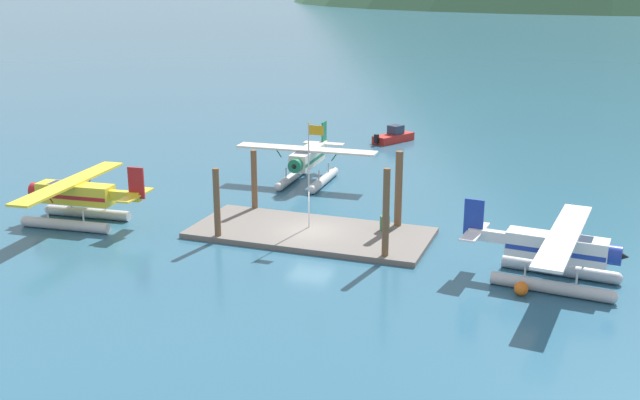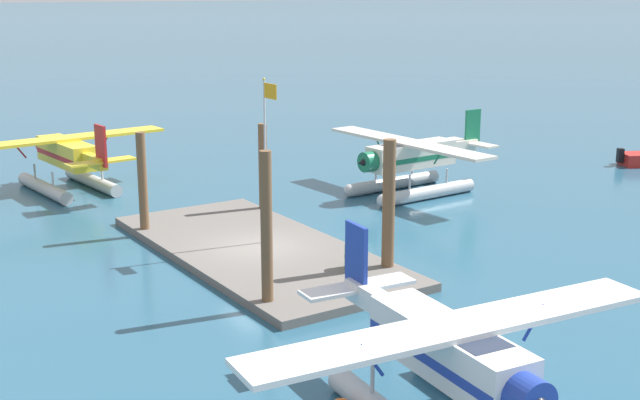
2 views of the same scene
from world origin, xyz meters
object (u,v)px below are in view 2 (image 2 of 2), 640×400
at_px(seaplane_white_stbd_aft, 449,365).
at_px(seaplane_yellow_port_aft, 67,160).
at_px(seaplane_cream_bow_left, 411,163).
at_px(fuel_drum, 353,256).
at_px(flagpole, 267,143).

relative_size(seaplane_white_stbd_aft, seaplane_yellow_port_aft, 1.00).
relative_size(seaplane_yellow_port_aft, seaplane_cream_bow_left, 1.00).
distance_m(fuel_drum, seaplane_cream_bow_left, 12.71).
height_order(fuel_drum, seaplane_yellow_port_aft, seaplane_yellow_port_aft).
xyz_separation_m(flagpole, seaplane_cream_bow_left, (-4.19, 10.44, -2.64)).
distance_m(flagpole, seaplane_cream_bow_left, 11.55).
relative_size(flagpole, seaplane_white_stbd_aft, 0.60).
bearing_deg(flagpole, fuel_drum, 12.98).
xyz_separation_m(flagpole, seaplane_yellow_port_aft, (-14.07, -3.39, -2.64)).
bearing_deg(seaplane_cream_bow_left, flagpole, -68.13).
bearing_deg(flagpole, seaplane_white_stbd_aft, -13.42).
height_order(fuel_drum, seaplane_cream_bow_left, seaplane_cream_bow_left).
distance_m(flagpole, seaplane_white_stbd_aft, 14.76).
xyz_separation_m(seaplane_white_stbd_aft, seaplane_yellow_port_aft, (-28.19, -0.02, 0.00)).
bearing_deg(seaplane_yellow_port_aft, fuel_drum, 13.42).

